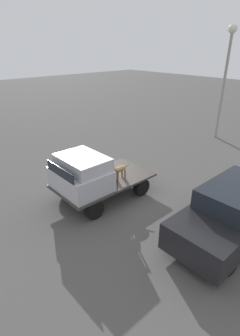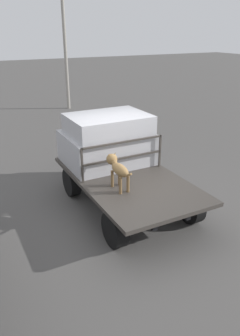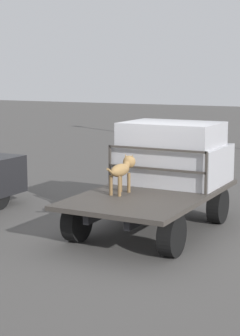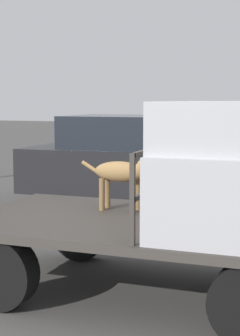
{
  "view_description": "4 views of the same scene",
  "coord_description": "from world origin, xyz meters",
  "views": [
    {
      "loc": [
        5.38,
        6.88,
        5.32
      ],
      "look_at": [
        -0.45,
        0.41,
        1.2
      ],
      "focal_mm": 28.0,
      "sensor_mm": 36.0,
      "label": 1
    },
    {
      "loc": [
        -5.64,
        3.14,
        3.69
      ],
      "look_at": [
        -0.45,
        0.41,
        1.2
      ],
      "focal_mm": 35.0,
      "sensor_mm": 36.0,
      "label": 2
    },
    {
      "loc": [
        -8.98,
        -4.12,
        2.82
      ],
      "look_at": [
        -0.45,
        0.41,
        1.2
      ],
      "focal_mm": 60.0,
      "sensor_mm": 36.0,
      "label": 3
    },
    {
      "loc": [
        1.67,
        -5.19,
        1.93
      ],
      "look_at": [
        -0.45,
        0.41,
        1.2
      ],
      "focal_mm": 60.0,
      "sensor_mm": 36.0,
      "label": 4
    }
  ],
  "objects": [
    {
      "name": "ground_plane",
      "position": [
        0.0,
        0.0,
        0.0
      ],
      "size": [
        80.0,
        80.0,
        0.0
      ],
      "primitive_type": "plane",
      "color": "#514F4C"
    },
    {
      "name": "parked_sedan",
      "position": [
        -1.44,
        4.32,
        0.82
      ],
      "size": [
        4.49,
        1.79,
        1.65
      ],
      "rotation": [
        0.0,
        0.0,
        0.11
      ],
      "color": "black",
      "rests_on": "ground"
    },
    {
      "name": "truck_headboard",
      "position": [
        0.17,
        0.0,
        1.25
      ],
      "size": [
        0.04,
        1.95,
        0.76
      ],
      "color": "#3D3833",
      "rests_on": "flatbed_truck"
    },
    {
      "name": "flatbed_truck",
      "position": [
        0.0,
        0.0,
        0.55
      ],
      "size": [
        3.67,
        2.07,
        0.74
      ],
      "color": "black",
      "rests_on": "ground"
    },
    {
      "name": "dog",
      "position": [
        -0.34,
        0.41,
        1.17
      ],
      "size": [
        0.97,
        0.23,
        0.67
      ],
      "rotation": [
        0.0,
        0.0,
        0.0
      ],
      "color": "brown",
      "rests_on": "flatbed_truck"
    }
  ]
}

